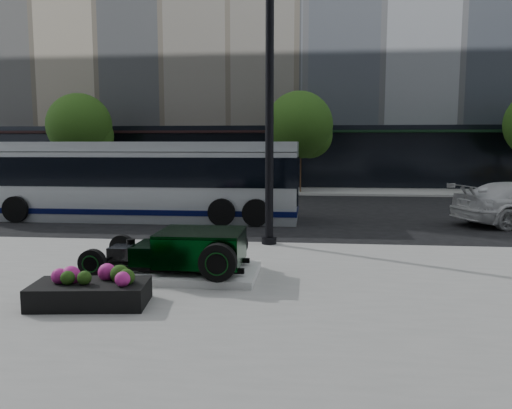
# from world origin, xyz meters

# --- Properties ---
(ground) EXTENTS (120.00, 120.00, 0.00)m
(ground) POSITION_xyz_m (0.00, 0.00, 0.00)
(ground) COLOR black
(ground) RESTS_ON ground
(sidewalk_near) EXTENTS (70.00, 17.00, 0.12)m
(sidewalk_near) POSITION_xyz_m (0.00, -10.50, 0.06)
(sidewalk_near) COLOR gray
(sidewalk_near) RESTS_ON ground
(sidewalk_far) EXTENTS (70.00, 4.00, 0.12)m
(sidewalk_far) POSITION_xyz_m (0.00, 14.00, 0.06)
(sidewalk_far) COLOR gray
(sidewalk_far) RESTS_ON ground
(street_trees) EXTENTS (29.80, 3.80, 5.70)m
(street_trees) POSITION_xyz_m (1.15, 13.07, 3.77)
(street_trees) COLOR black
(street_trees) RESTS_ON sidewalk_far
(display_plinth) EXTENTS (3.40, 1.80, 0.15)m
(display_plinth) POSITION_xyz_m (-1.18, -5.73, 0.20)
(display_plinth) COLOR silver
(display_plinth) RESTS_ON sidewalk_near
(hot_rod) EXTENTS (3.22, 2.00, 0.81)m
(hot_rod) POSITION_xyz_m (-0.84, -5.73, 0.70)
(hot_rod) COLOR black
(hot_rod) RESTS_ON display_plinth
(info_plaque) EXTENTS (0.45, 0.37, 0.31)m
(info_plaque) POSITION_xyz_m (-2.91, -7.02, 0.24)
(info_plaque) COLOR silver
(info_plaque) RESTS_ON sidewalk_near
(lamppost) EXTENTS (0.41, 0.41, 7.47)m
(lamppost) POSITION_xyz_m (0.50, -2.20, 3.57)
(lamppost) COLOR black
(lamppost) RESTS_ON sidewalk_near
(flower_planter) EXTENTS (2.03, 1.19, 0.63)m
(flower_planter) POSITION_xyz_m (-2.12, -7.75, 0.35)
(flower_planter) COLOR black
(flower_planter) RESTS_ON sidewalk_near
(transit_bus) EXTENTS (12.12, 2.88, 2.92)m
(transit_bus) POSITION_xyz_m (-4.83, 2.66, 1.49)
(transit_bus) COLOR #B3B8BD
(transit_bus) RESTS_ON ground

